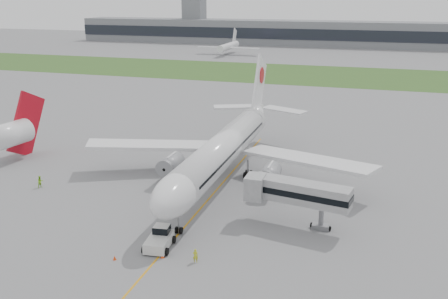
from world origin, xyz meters
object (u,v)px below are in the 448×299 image
(neighbor_aircraft, at_px, (9,134))
(airliner, at_px, (225,147))
(jet_bridge, at_px, (294,192))
(ground_crew_near, at_px, (195,256))
(pushback_tug, at_px, (160,238))

(neighbor_aircraft, bearing_deg, airliner, 11.81)
(jet_bridge, bearing_deg, ground_crew_near, -115.20)
(neighbor_aircraft, bearing_deg, ground_crew_near, -19.67)
(airliner, xyz_separation_m, pushback_tug, (-0.87, -23.69, -4.59))
(jet_bridge, relative_size, ground_crew_near, 8.28)
(ground_crew_near, bearing_deg, airliner, -89.79)
(airliner, height_order, ground_crew_near, airliner)
(jet_bridge, relative_size, neighbor_aircraft, 0.88)
(pushback_tug, xyz_separation_m, ground_crew_near, (5.32, -2.17, -0.24))
(pushback_tug, bearing_deg, jet_bridge, 29.41)
(pushback_tug, xyz_separation_m, jet_bridge, (14.16, 10.43, 3.58))
(pushback_tug, relative_size, jet_bridge, 0.35)
(ground_crew_near, bearing_deg, pushback_tug, -31.74)
(pushback_tug, height_order, neighbor_aircraft, neighbor_aircraft)
(ground_crew_near, bearing_deg, neighbor_aircraft, -37.70)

